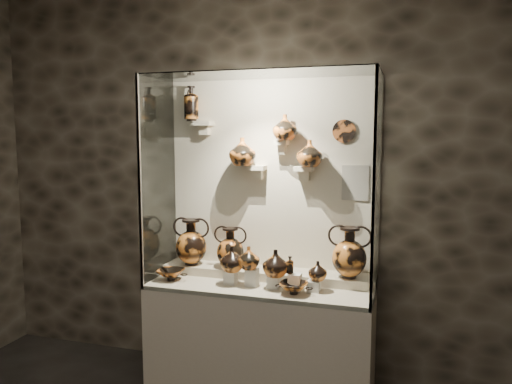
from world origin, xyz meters
TOP-DOWN VIEW (x-y plane):
  - wall_back at (0.00, 2.50)m, footprint 5.00×0.02m
  - plinth at (0.00, 2.18)m, footprint 1.70×0.60m
  - front_tier at (0.00, 2.18)m, footprint 1.68×0.58m
  - rear_tier at (0.00, 2.35)m, footprint 1.70×0.25m
  - back_panel at (0.00, 2.50)m, footprint 1.70×0.03m
  - glass_front at (0.00, 1.88)m, footprint 1.70×0.01m
  - glass_left at (-0.85, 2.18)m, footprint 0.01×0.60m
  - glass_right at (0.85, 2.18)m, footprint 0.01×0.60m
  - glass_top at (0.00, 2.18)m, footprint 1.70×0.60m
  - frame_post_left at (-0.84, 1.89)m, footprint 0.02×0.02m
  - frame_post_right at (0.84, 1.89)m, footprint 0.02×0.02m
  - pedestal_a at (-0.22, 2.13)m, footprint 0.09×0.09m
  - pedestal_b at (-0.05, 2.13)m, footprint 0.09×0.09m
  - pedestal_c at (0.12, 2.13)m, footprint 0.09×0.09m
  - pedestal_d at (0.28, 2.13)m, footprint 0.09×0.09m
  - pedestal_e at (0.42, 2.13)m, footprint 0.09×0.09m
  - bracket_ul at (-0.55, 2.42)m, footprint 0.14×0.12m
  - bracket_ca at (-0.10, 2.42)m, footprint 0.14×0.12m
  - bracket_cb at (0.10, 2.42)m, footprint 0.10×0.12m
  - bracket_cc at (0.28, 2.42)m, footprint 0.14×0.12m
  - amphora_left at (-0.63, 2.32)m, footprint 0.33×0.33m
  - amphora_mid at (-0.29, 2.32)m, footprint 0.28×0.28m
  - amphora_right at (0.65, 2.32)m, footprint 0.36×0.36m
  - jug_a at (-0.20, 2.11)m, footprint 0.21×0.21m
  - jug_b at (-0.07, 2.11)m, footprint 0.18×0.18m
  - jug_c at (0.14, 2.12)m, footprint 0.19×0.19m
  - jug_e at (0.44, 2.15)m, footprint 0.16×0.16m
  - lekythos_small at (0.24, 2.11)m, footprint 0.06×0.06m
  - kylix_left at (-0.70, 2.08)m, footprint 0.32×0.29m
  - kylix_right at (0.29, 2.03)m, footprint 0.32×0.30m
  - lekythos_tall at (-0.65, 2.41)m, footprint 0.15×0.15m
  - ovoid_vase_a at (-0.20, 2.36)m, footprint 0.22×0.22m
  - ovoid_vase_b at (0.14, 2.38)m, footprint 0.20×0.20m
  - ovoid_vase_c at (0.33, 2.37)m, footprint 0.22×0.22m
  - wall_plate at (0.57, 2.47)m, footprint 0.18×0.02m
  - info_placard at (0.66, 2.47)m, footprint 0.20×0.01m

SIDE VIEW (x-z plane):
  - plinth at x=0.00m, z-range 0.00..0.80m
  - front_tier at x=0.00m, z-range 0.80..0.83m
  - rear_tier at x=0.00m, z-range 0.80..0.90m
  - pedestal_e at x=0.42m, z-range 0.83..0.91m
  - pedestal_c at x=0.12m, z-range 0.83..0.92m
  - pedestal_a at x=-0.22m, z-range 0.83..0.93m
  - kylix_right at x=0.29m, z-range 0.83..0.93m
  - kylix_left at x=-0.70m, z-range 0.83..0.93m
  - pedestal_d at x=0.28m, z-range 0.83..0.95m
  - pedestal_b at x=-0.05m, z-range 0.83..0.96m
  - jug_e at x=0.44m, z-range 0.91..1.05m
  - jug_c at x=0.14m, z-range 0.92..1.12m
  - lekythos_small at x=0.24m, z-range 0.95..1.10m
  - jug_a at x=-0.20m, z-range 0.93..1.12m
  - jug_b at x=-0.07m, z-range 0.96..1.13m
  - amphora_mid at x=-0.29m, z-range 0.90..1.23m
  - amphora_left at x=-0.63m, z-range 0.90..1.28m
  - amphora_right at x=0.65m, z-range 0.90..1.29m
  - info_placard at x=0.66m, z-range 1.46..1.73m
  - wall_back at x=0.00m, z-range 0.00..3.20m
  - back_panel at x=0.00m, z-range 0.80..2.40m
  - glass_front at x=0.00m, z-range 0.80..2.40m
  - glass_left at x=-0.85m, z-range 0.80..2.40m
  - glass_right at x=0.85m, z-range 0.80..2.40m
  - frame_post_left at x=-0.84m, z-range 0.80..2.40m
  - frame_post_right at x=0.84m, z-range 0.80..2.40m
  - bracket_ca at x=-0.10m, z-range 1.68..1.72m
  - bracket_cc at x=0.28m, z-range 1.68..1.72m
  - ovoid_vase_c at x=0.33m, z-range 1.72..1.92m
  - ovoid_vase_a at x=-0.20m, z-range 1.72..1.94m
  - bracket_cb at x=0.10m, z-range 1.88..1.92m
  - wall_plate at x=0.57m, z-range 1.90..2.07m
  - ovoid_vase_b at x=0.14m, z-range 1.92..2.11m
  - bracket_ul at x=-0.55m, z-range 2.03..2.07m
  - lekythos_tall at x=-0.65m, z-range 2.07..2.39m
  - glass_top at x=0.00m, z-range 2.39..2.40m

